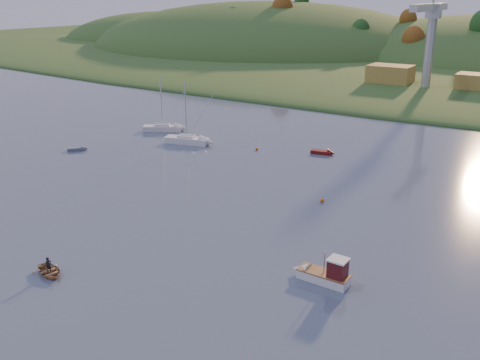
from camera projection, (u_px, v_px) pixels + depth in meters
The scene contains 17 objects.
shore_slope at pixel (454, 76), 171.33m from camera, with size 640.00×150.00×7.00m, color #2F491D.
hill_left_far at pixel (168, 42), 292.30m from camera, with size 120.00×100.00×32.00m, color #2F491D.
hill_left at pixel (266, 51), 244.85m from camera, with size 170.00×140.00×44.00m, color #2F491D.
hillside_trees at pixel (467, 69), 187.26m from camera, with size 280.00×50.00×32.00m, color #194719, non-canonical shape.
wharf at pixel (439, 93), 134.16m from camera, with size 42.00×16.00×2.40m, color slate.
shed_west at pixel (390, 74), 140.36m from camera, with size 11.00×8.00×4.80m, color #A99238.
shed_east at pixel (476, 82), 130.64m from camera, with size 9.00×7.00×4.00m, color #A99238.
dock_crane at pixel (430, 28), 127.54m from camera, with size 3.20×28.00×20.30m.
fishing_boat at pixel (320, 273), 48.72m from camera, with size 5.66×1.95×3.58m.
sailboat_near at pixel (163, 127), 102.20m from camera, with size 7.31×5.79×10.11m.
sailboat_far at pixel (187, 139), 93.58m from camera, with size 8.12×4.24×10.79m.
canoe at pixel (49, 271), 49.83m from camera, with size 2.53×3.54×0.73m, color #9A7755.
paddler at pixel (49, 267), 49.70m from camera, with size 0.56×0.37×1.55m, color black.
red_tender at pixel (326, 153), 87.38m from camera, with size 4.07×2.01×1.33m.
grey_dinghy at pixel (80, 149), 89.69m from camera, with size 3.22×3.26×1.25m.
buoy_1 at pixel (322, 200), 67.29m from camera, with size 0.50×0.50×0.50m, color orange.
buoy_2 at pixel (257, 149), 89.64m from camera, with size 0.50×0.50×0.50m, color orange.
Camera 1 is at (34.76, -17.74, 24.84)m, focal length 40.00 mm.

